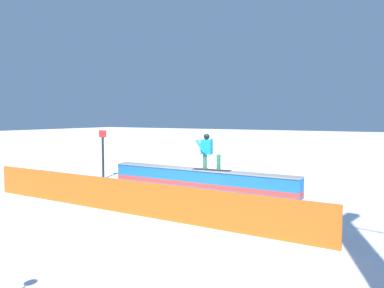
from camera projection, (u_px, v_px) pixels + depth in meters
The scene contains 5 objects.
ground_plane at pixel (199, 188), 14.18m from camera, with size 120.00×120.00×0.00m, color white.
grind_box at pixel (199, 180), 14.16m from camera, with size 7.70×0.71×0.74m.
snowboarder at pixel (208, 151), 13.86m from camera, with size 1.48×0.51×1.34m.
safety_fence at pixel (126, 197), 10.51m from camera, with size 11.41×0.06×0.95m, color orange.
trail_marker at pixel (103, 153), 16.31m from camera, with size 0.40×0.10×2.12m.
Camera 1 is at (-6.83, 12.24, 2.72)m, focal length 35.13 mm.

